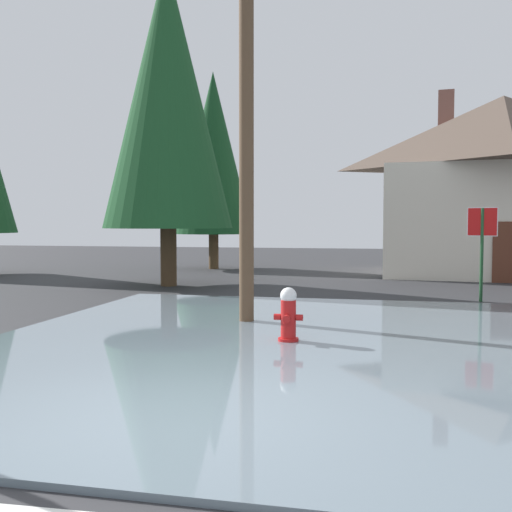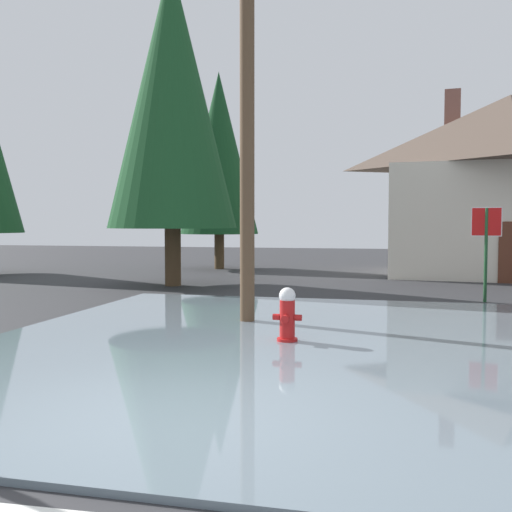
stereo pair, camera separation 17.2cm
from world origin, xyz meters
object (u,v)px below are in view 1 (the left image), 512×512
Objects in this scene: stop_sign_far at (482,235)px; pine_tree_mid_left at (167,95)px; fire_hydrant at (288,317)px; utility_pole at (246,80)px; house at (502,183)px; pine_tree_short_left at (213,153)px.

pine_tree_mid_left is at bearing 168.11° from stop_sign_far.
fire_hydrant is 4.69m from utility_pole.
utility_pole is 0.97× the size of house.
fire_hydrant is at bearing -58.01° from utility_pole.
pine_tree_mid_left is (-5.04, 8.02, 5.41)m from fire_hydrant.
house is 0.93× the size of pine_tree_mid_left.
utility_pole is 13.84m from pine_tree_short_left.
pine_tree_short_left is at bearing 110.59° from fire_hydrant.
pine_tree_short_left is (-4.48, 13.09, 0.21)m from utility_pole.
utility_pole is at bearing -119.03° from house.
fire_hydrant is 7.36m from stop_sign_far.
utility_pole is at bearing -138.44° from stop_sign_far.
pine_tree_mid_left is 6.91m from pine_tree_short_left.
pine_tree_mid_left is (-8.90, 1.87, 4.20)m from stop_sign_far.
pine_tree_short_left is at bearing 108.90° from utility_pole.
pine_tree_mid_left is (-3.95, 6.27, 1.20)m from utility_pole.
house reaches higher than stop_sign_far.
stop_sign_far is 0.25× the size of house.
pine_tree_mid_left is at bearing 122.18° from utility_pole.
pine_tree_short_left reaches higher than stop_sign_far.
house is 1.11× the size of pine_tree_short_left.
pine_tree_short_left is at bearing 137.36° from stop_sign_far.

